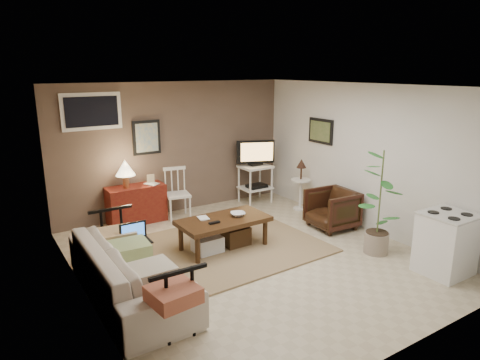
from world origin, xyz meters
TOP-DOWN VIEW (x-y plane):
  - floor at (0.00, 0.00)m, footprint 5.00×5.00m
  - art_back at (-0.55, 2.48)m, footprint 0.50×0.03m
  - art_right at (2.23, 1.05)m, footprint 0.03×0.60m
  - window at (-1.45, 2.48)m, footprint 0.96×0.03m
  - rug at (-0.17, 0.50)m, footprint 2.86×2.32m
  - coffee_table at (-0.18, 0.48)m, footprint 1.35×0.72m
  - sofa at (-1.80, -0.10)m, footprint 0.66×2.27m
  - sofa_pillows at (-1.75, -0.36)m, footprint 0.44×2.16m
  - sofa_end_rails at (-1.67, -0.10)m, footprint 0.61×2.27m
  - laptop at (-1.58, 0.29)m, footprint 0.35×0.25m
  - red_console at (-0.89, 2.29)m, footprint 0.99×0.44m
  - spindle_chair at (-0.15, 2.14)m, footprint 0.48×0.48m
  - tv_stand at (1.54, 2.12)m, footprint 0.72×0.49m
  - side_table at (2.00, 1.28)m, footprint 0.37×0.37m
  - armchair at (1.80, 0.25)m, footprint 0.71×0.76m
  - potted_plant at (1.63, -0.85)m, footprint 0.39×0.39m
  - stove at (1.88, -1.75)m, footprint 0.64×0.59m
  - bowl at (0.07, 0.46)m, footprint 0.22×0.12m
  - book_table at (-0.50, 0.65)m, footprint 0.15×0.04m
  - book_console at (-0.67, 2.20)m, footprint 0.17×0.09m

SIDE VIEW (x-z plane):
  - floor at x=0.00m, z-range 0.00..0.00m
  - rug at x=-0.17m, z-range 0.00..0.03m
  - coffee_table at x=-0.18m, z-range 0.03..0.54m
  - armchair at x=1.80m, z-range 0.00..0.73m
  - sofa_end_rails at x=-1.67m, z-range 0.00..0.76m
  - red_console at x=-0.89m, z-range -0.18..0.97m
  - stove at x=1.88m, z-range 0.00..0.83m
  - spindle_chair at x=-0.15m, z-range -0.03..0.87m
  - sofa at x=-1.80m, z-range 0.00..0.89m
  - sofa_pillows at x=-1.75m, z-range 0.47..0.62m
  - laptop at x=-1.58m, z-range 0.46..0.69m
  - book_table at x=-0.50m, z-range 0.48..0.68m
  - bowl at x=0.07m, z-range 0.48..0.70m
  - side_table at x=2.00m, z-range 0.12..1.10m
  - tv_stand at x=1.54m, z-range 0.04..1.30m
  - book_console at x=-0.67m, z-range 0.66..0.89m
  - potted_plant at x=1.63m, z-range 0.05..1.60m
  - art_back at x=-0.55m, z-range 1.15..1.75m
  - art_right at x=2.23m, z-range 1.29..1.75m
  - window at x=-1.45m, z-range 1.65..2.25m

